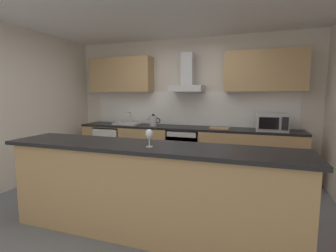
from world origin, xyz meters
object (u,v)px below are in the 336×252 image
object	(u,v)px
microwave	(272,122)
wine_glass	(149,135)
oven	(185,150)
kettle	(153,121)
sink	(128,123)
refrigerator	(112,146)
range_hood	(187,80)
chopping_board	(220,128)

from	to	relation	value
microwave	wine_glass	xyz separation A→B (m)	(-1.27, -2.25, 0.06)
oven	wine_glass	world-z (taller)	wine_glass
kettle	sink	bearing A→B (deg)	175.61
oven	microwave	xyz separation A→B (m)	(1.51, -0.03, 0.59)
refrigerator	range_hood	xyz separation A→B (m)	(1.58, 0.13, 1.36)
refrigerator	sink	world-z (taller)	sink
refrigerator	chopping_board	size ratio (longest dim) A/B	2.50
oven	microwave	bearing A→B (deg)	-1.06
range_hood	refrigerator	bearing A→B (deg)	-175.23
microwave	range_hood	size ratio (longest dim) A/B	0.69
refrigerator	wine_glass	xyz separation A→B (m)	(1.82, -2.27, 0.69)
range_hood	microwave	bearing A→B (deg)	-5.96
oven	range_hood	xyz separation A→B (m)	(0.00, 0.13, 1.33)
sink	range_hood	xyz separation A→B (m)	(1.21, 0.12, 0.86)
sink	wine_glass	bearing A→B (deg)	-57.61
oven	refrigerator	bearing A→B (deg)	-179.90
microwave	sink	size ratio (longest dim) A/B	1.00
sink	chopping_board	xyz separation A→B (m)	(1.86, -0.03, -0.02)
sink	kettle	bearing A→B (deg)	-4.39
refrigerator	microwave	distance (m)	3.15
wine_glass	microwave	bearing A→B (deg)	60.51
kettle	wine_glass	distance (m)	2.41
microwave	range_hood	xyz separation A→B (m)	(-1.51, 0.16, 0.74)
kettle	refrigerator	bearing A→B (deg)	178.14
oven	kettle	world-z (taller)	kettle
kettle	chopping_board	xyz separation A→B (m)	(1.28, 0.01, -0.09)
sink	kettle	distance (m)	0.59
wine_glass	chopping_board	distance (m)	2.30
sink	kettle	size ratio (longest dim) A/B	1.73
kettle	wine_glass	world-z (taller)	wine_glass
oven	sink	xyz separation A→B (m)	(-1.21, 0.01, 0.47)
microwave	sink	world-z (taller)	microwave
microwave	wine_glass	distance (m)	2.58
microwave	range_hood	bearing A→B (deg)	174.04
range_hood	wine_glass	size ratio (longest dim) A/B	4.05
oven	wine_glass	bearing A→B (deg)	-84.08
microwave	kettle	size ratio (longest dim) A/B	1.73
oven	range_hood	distance (m)	1.33
chopping_board	kettle	bearing A→B (deg)	-179.55
kettle	range_hood	bearing A→B (deg)	14.49
oven	refrigerator	xyz separation A→B (m)	(-1.58, -0.00, -0.03)
range_hood	wine_glass	distance (m)	2.51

